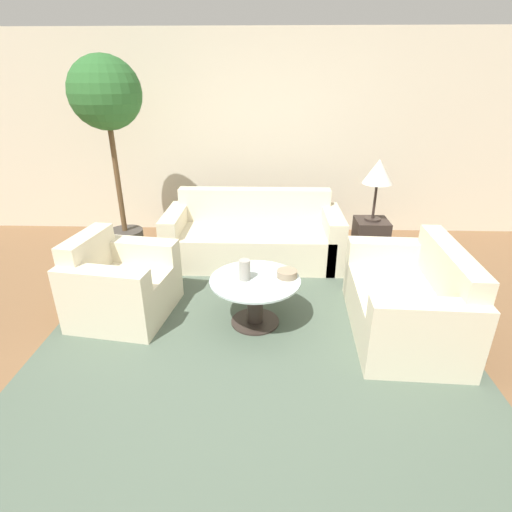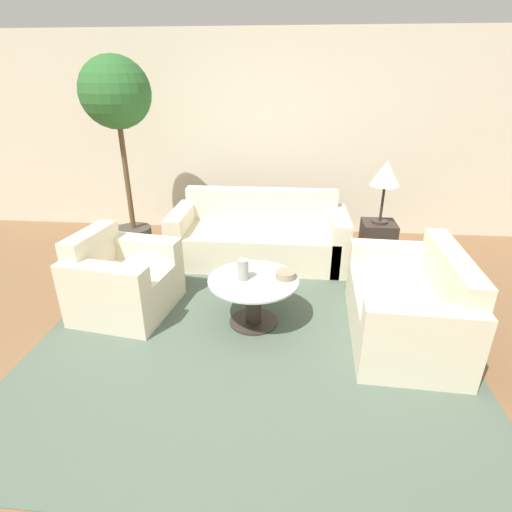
% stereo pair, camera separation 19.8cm
% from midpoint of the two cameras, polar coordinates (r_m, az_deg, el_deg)
% --- Properties ---
extents(ground_plane, '(14.00, 14.00, 0.00)m').
position_cam_midpoint_polar(ground_plane, '(3.21, -5.04, -15.36)').
color(ground_plane, brown).
extents(wall_back, '(10.00, 0.06, 2.60)m').
position_cam_midpoint_polar(wall_back, '(5.59, -1.83, 16.66)').
color(wall_back, beige).
rests_on(wall_back, ground_plane).
extents(rug, '(3.54, 3.65, 0.01)m').
position_cam_midpoint_polar(rug, '(3.67, -1.70, -9.43)').
color(rug, '#4C5B4C').
rests_on(rug, ground_plane).
extents(sofa_main, '(2.04, 0.86, 0.80)m').
position_cam_midpoint_polar(sofa_main, '(4.80, -1.53, 2.62)').
color(sofa_main, beige).
rests_on(sofa_main, ground_plane).
extents(armchair, '(0.91, 0.96, 0.77)m').
position_cam_midpoint_polar(armchair, '(3.91, -20.41, -4.18)').
color(armchair, beige).
rests_on(armchair, ground_plane).
extents(loveseat, '(0.88, 1.38, 0.79)m').
position_cam_midpoint_polar(loveseat, '(3.64, 19.85, -6.41)').
color(loveseat, beige).
rests_on(loveseat, ground_plane).
extents(coffee_table, '(0.79, 0.79, 0.44)m').
position_cam_midpoint_polar(coffee_table, '(3.52, -1.75, -5.62)').
color(coffee_table, '#332823').
rests_on(coffee_table, ground_plane).
extents(side_table, '(0.37, 0.37, 0.53)m').
position_cam_midpoint_polar(side_table, '(4.87, 14.82, 2.05)').
color(side_table, '#332823').
rests_on(side_table, ground_plane).
extents(table_lamp, '(0.33, 0.33, 0.70)m').
position_cam_midpoint_polar(table_lamp, '(4.64, 15.89, 11.31)').
color(table_lamp, '#332823').
rests_on(table_lamp, side_table).
extents(potted_plant, '(0.77, 0.77, 2.27)m').
position_cam_midpoint_polar(potted_plant, '(4.88, -21.55, 18.49)').
color(potted_plant, '#3D3833').
rests_on(potted_plant, ground_plane).
extents(vase, '(0.10, 0.10, 0.18)m').
position_cam_midpoint_polar(vase, '(3.41, -3.29, -2.01)').
color(vase, '#9E998E').
rests_on(vase, coffee_table).
extents(bowl, '(0.18, 0.18, 0.06)m').
position_cam_midpoint_polar(bowl, '(3.47, 2.83, -2.57)').
color(bowl, gray).
rests_on(bowl, coffee_table).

